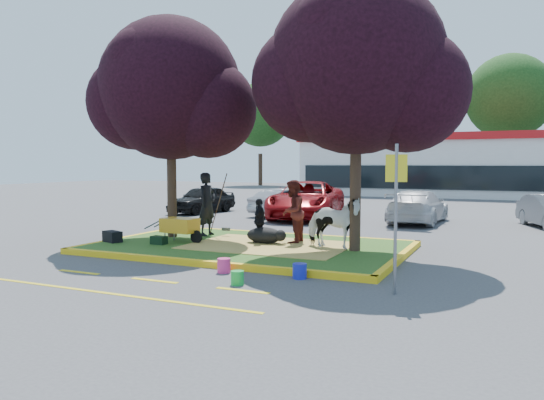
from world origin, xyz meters
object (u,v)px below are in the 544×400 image
at_px(wheelbarrow, 180,226).
at_px(cow, 333,223).
at_px(handler, 207,204).
at_px(bucket_pink, 224,266).
at_px(calf, 264,235).
at_px(sign_post, 396,201).
at_px(car_black, 202,199).
at_px(bucket_blue, 300,271).
at_px(bucket_green, 237,278).
at_px(car_silver, 285,202).

bearing_deg(wheelbarrow, cow, 12.50).
bearing_deg(wheelbarrow, handler, 95.21).
distance_m(cow, bucket_pink, 3.53).
height_order(calf, handler, handler).
distance_m(handler, sign_post, 7.96).
bearing_deg(car_black, bucket_blue, -42.10).
distance_m(handler, wheelbarrow, 1.61).
relative_size(bucket_green, bucket_pink, 0.89).
relative_size(calf, bucket_blue, 3.34).
bearing_deg(car_black, car_silver, 15.56).
height_order(cow, bucket_pink, cow).
relative_size(calf, bucket_green, 3.77).
distance_m(wheelbarrow, sign_post, 7.25).
bearing_deg(cow, sign_post, -139.56).
distance_m(cow, handler, 4.40).
xyz_separation_m(wheelbarrow, sign_post, (6.57, -2.87, 1.07)).
distance_m(calf, wheelbarrow, 2.40).
height_order(handler, wheelbarrow, handler).
xyz_separation_m(calf, bucket_blue, (2.26, -3.10, -0.22)).
distance_m(calf, sign_post, 5.76).
relative_size(handler, bucket_green, 6.97).
bearing_deg(cow, bucket_pink, 162.73).
xyz_separation_m(cow, car_black, (-9.25, 8.44, -0.19)).
bearing_deg(sign_post, car_silver, 111.31).
xyz_separation_m(handler, bucket_green, (3.68, -4.92, -0.97)).
xyz_separation_m(cow, car_silver, (-5.20, 8.96, -0.24)).
distance_m(handler, bucket_blue, 6.08).
bearing_deg(car_black, bucket_pink, -47.83).
distance_m(cow, bucket_blue, 3.10).
bearing_deg(car_black, bucket_green, -47.18).
height_order(bucket_green, car_black, car_black).
height_order(sign_post, bucket_pink, sign_post).
distance_m(cow, sign_post, 4.30).
bearing_deg(cow, wheelbarrow, 106.16).
xyz_separation_m(cow, sign_post, (2.30, -3.53, 0.86)).
distance_m(sign_post, bucket_green, 3.35).
xyz_separation_m(bucket_green, car_black, (-8.62, 12.49, 0.50)).
bearing_deg(sign_post, cow, 113.40).
height_order(handler, car_silver, handler).
height_order(handler, car_black, handler).
bearing_deg(car_black, wheelbarrow, -53.10).
relative_size(cow, car_silver, 0.45).
xyz_separation_m(handler, car_black, (-4.94, 7.57, -0.47)).
xyz_separation_m(sign_post, bucket_pink, (-3.74, 0.38, -1.53)).
bearing_deg(bucket_blue, sign_post, -14.10).
xyz_separation_m(sign_post, car_silver, (-7.50, 12.49, -1.09)).
bearing_deg(calf, bucket_pink, -76.09).
relative_size(bucket_green, car_black, 0.07).
height_order(cow, bucket_blue, cow).
relative_size(calf, handler, 0.54).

